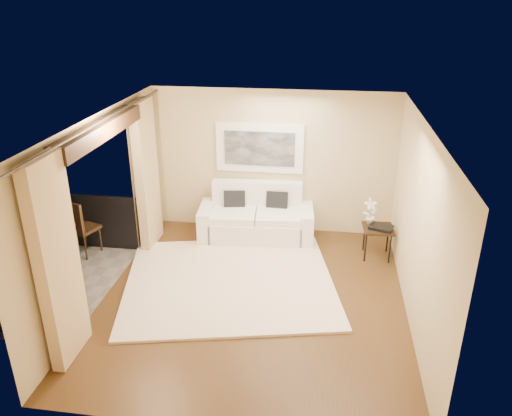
% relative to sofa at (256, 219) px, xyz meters
% --- Properties ---
extents(floor, '(5.00, 5.00, 0.00)m').
position_rel_sofa_xyz_m(floor, '(0.25, -2.10, -0.36)').
color(floor, '#523618').
rests_on(floor, ground).
extents(room_shell, '(5.00, 6.40, 5.00)m').
position_rel_sofa_xyz_m(room_shell, '(-1.88, -2.10, 2.16)').
color(room_shell, white).
rests_on(room_shell, ground).
extents(balcony, '(1.81, 2.60, 1.17)m').
position_rel_sofa_xyz_m(balcony, '(-3.05, -2.10, -0.18)').
color(balcony, '#605B56').
rests_on(balcony, ground).
extents(curtains, '(0.16, 4.80, 2.64)m').
position_rel_sofa_xyz_m(curtains, '(-1.86, -2.10, 0.98)').
color(curtains, '#D3B582').
rests_on(curtains, ground).
extents(artwork, '(1.62, 0.07, 0.92)m').
position_rel_sofa_xyz_m(artwork, '(0.01, 0.37, 1.26)').
color(artwork, white).
rests_on(artwork, room_shell).
extents(rug, '(3.79, 3.47, 0.04)m').
position_rel_sofa_xyz_m(rug, '(-0.19, -1.71, -0.34)').
color(rug, '#FFEBCD').
rests_on(rug, floor).
extents(sofa, '(2.16, 1.07, 1.01)m').
position_rel_sofa_xyz_m(sofa, '(0.00, 0.00, 0.00)').
color(sofa, white).
rests_on(sofa, floor).
extents(side_table, '(0.54, 0.54, 0.55)m').
position_rel_sofa_xyz_m(side_table, '(2.18, -0.49, 0.14)').
color(side_table, black).
rests_on(side_table, floor).
extents(tray, '(0.45, 0.39, 0.05)m').
position_rel_sofa_xyz_m(tray, '(2.23, -0.52, 0.22)').
color(tray, black).
rests_on(tray, side_table).
extents(orchid, '(0.30, 0.25, 0.48)m').
position_rel_sofa_xyz_m(orchid, '(2.04, -0.38, 0.44)').
color(orchid, white).
rests_on(orchid, side_table).
extents(bistro_table, '(0.92, 0.92, 0.84)m').
position_rel_sofa_xyz_m(bistro_table, '(-2.95, -2.05, 0.41)').
color(bistro_table, black).
rests_on(bistro_table, balcony).
extents(balcony_chair_far, '(0.57, 0.58, 1.05)m').
position_rel_sofa_xyz_m(balcony_chair_far, '(-2.92, -1.20, 0.25)').
color(balcony_chair_far, black).
rests_on(balcony_chair_far, balcony).
extents(balcony_chair_near, '(0.52, 0.52, 0.95)m').
position_rel_sofa_xyz_m(balcony_chair_near, '(-3.38, -2.09, 0.20)').
color(balcony_chair_near, black).
rests_on(balcony_chair_near, balcony).
extents(ice_bucket, '(0.18, 0.18, 0.20)m').
position_rel_sofa_xyz_m(ice_bucket, '(-3.11, -1.97, 0.59)').
color(ice_bucket, white).
rests_on(ice_bucket, bistro_table).
extents(candle, '(0.06, 0.06, 0.07)m').
position_rel_sofa_xyz_m(candle, '(-2.86, -1.88, 0.52)').
color(candle, red).
rests_on(candle, bistro_table).
extents(vase, '(0.04, 0.04, 0.18)m').
position_rel_sofa_xyz_m(vase, '(-2.92, -2.18, 0.58)').
color(vase, silver).
rests_on(vase, bistro_table).
extents(glass_a, '(0.06, 0.06, 0.12)m').
position_rel_sofa_xyz_m(glass_a, '(-2.80, -2.11, 0.55)').
color(glass_a, silver).
rests_on(glass_a, bistro_table).
extents(glass_b, '(0.06, 0.06, 0.12)m').
position_rel_sofa_xyz_m(glass_b, '(-2.76, -2.05, 0.55)').
color(glass_b, white).
rests_on(glass_b, bistro_table).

